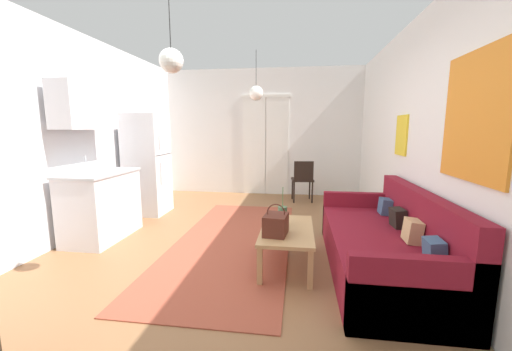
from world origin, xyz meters
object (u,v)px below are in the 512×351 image
handbag (276,224)px  pendant_lamp_near (171,61)px  couch (387,246)px  bamboo_vase (283,216)px  coffee_table (287,233)px  accent_chair (303,178)px  refrigerator (147,164)px  pendant_lamp_far (256,93)px

handbag → pendant_lamp_near: 1.78m
couch → bamboo_vase: bearing=173.5°
coffee_table → accent_chair: bearing=86.1°
handbag → accent_chair: accent_chair is taller
couch → accent_chair: 3.05m
pendant_lamp_near → bamboo_vase: bearing=38.6°
couch → handbag: (-1.13, -0.19, 0.25)m
handbag → refrigerator: refrigerator is taller
pendant_lamp_far → pendant_lamp_near: bearing=-97.2°
coffee_table → refrigerator: (-2.46, 1.73, 0.50)m
pendant_lamp_far → coffee_table: bearing=-73.2°
couch → accent_chair: couch is taller
handbag → pendant_lamp_near: pendant_lamp_near is taller
handbag → refrigerator: bearing=140.7°
handbag → refrigerator: (-2.36, 1.93, 0.34)m
couch → coffee_table: couch is taller
accent_chair → refrigerator: bearing=17.3°
couch → bamboo_vase: (-1.08, 0.12, 0.25)m
couch → handbag: couch is taller
handbag → pendant_lamp_far: size_ratio=0.39×
coffee_table → pendant_lamp_far: bearing=106.8°
accent_chair → pendant_lamp_near: (-1.16, -3.53, 1.54)m
refrigerator → pendant_lamp_far: 2.22m
bamboo_vase → handbag: 0.32m
coffee_table → bamboo_vase: bearing=116.2°
handbag → pendant_lamp_far: (-0.52, 2.28, 1.54)m
handbag → accent_chair: size_ratio=0.38×
handbag → accent_chair: (0.30, 3.12, -0.04)m
pendant_lamp_near → accent_chair: bearing=71.8°
refrigerator → bamboo_vase: bearing=-33.9°
refrigerator → accent_chair: size_ratio=2.05×
handbag → bamboo_vase: bearing=80.9°
coffee_table → bamboo_vase: bamboo_vase is taller
bamboo_vase → pendant_lamp_near: 1.90m
accent_chair → pendant_lamp_near: pendant_lamp_near is taller
bamboo_vase → handbag: size_ratio=1.35×
refrigerator → pendant_lamp_near: size_ratio=2.07×
pendant_lamp_near → pendant_lamp_far: bearing=82.8°
bamboo_vase → refrigerator: bearing=146.1°
bamboo_vase → accent_chair: bamboo_vase is taller
bamboo_vase → refrigerator: (-2.41, 1.62, 0.34)m
handbag → refrigerator: size_ratio=0.19×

